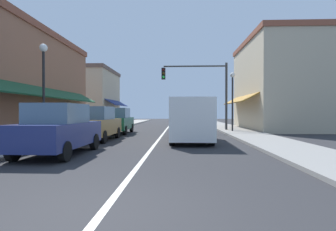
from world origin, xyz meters
The scene contains 13 objects.
ground_plane centered at (0.00, 18.00, 0.00)m, with size 80.00×80.00×0.00m, color #28282B.
sidewalk_left centered at (-5.50, 18.00, 0.06)m, with size 2.60×56.00×0.12m, color gray.
sidewalk_right centered at (5.50, 18.00, 0.06)m, with size 2.60×56.00×0.12m, color gray.
lane_center_stripe centered at (0.00, 18.00, 0.00)m, with size 0.14×52.00×0.01m, color silver.
storefront_right_block centered at (9.21, 20.00, 3.84)m, with size 6.13×10.20×7.67m.
storefront_far_left centered at (-9.10, 28.00, 3.27)m, with size 5.93×8.20×6.53m.
parked_car_nearest_left centered at (-3.04, 5.63, 0.88)m, with size 1.80×4.11×1.77m.
parked_car_second_left centered at (-3.23, 10.39, 0.88)m, with size 1.83×4.12×1.77m.
parked_car_third_left centered at (-3.20, 15.00, 0.88)m, with size 1.85×4.14×1.77m.
van_in_lane centered at (1.69, 10.08, 1.15)m, with size 2.03×5.19×2.12m.
traffic_signal_mast_arm centered at (2.96, 17.81, 3.69)m, with size 5.17×0.50×5.36m.
street_lamp_left_near centered at (-5.08, 8.56, 3.12)m, with size 0.36×0.36×4.60m.
street_lamp_right_mid centered at (4.97, 16.26, 2.98)m, with size 0.36×0.36×4.36m.
Camera 1 is at (1.13, -3.55, 1.47)m, focal length 28.94 mm.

